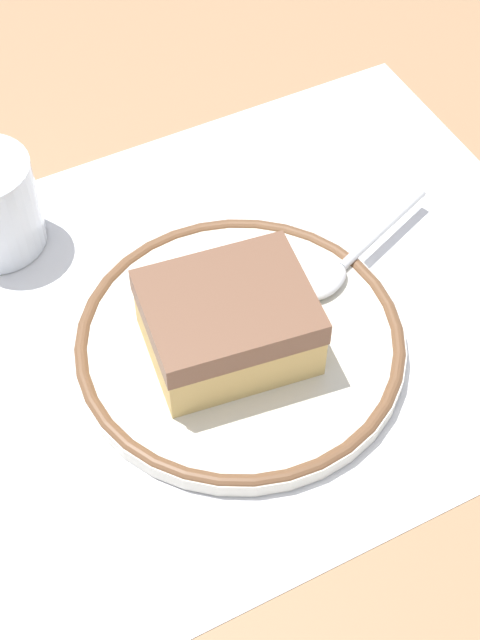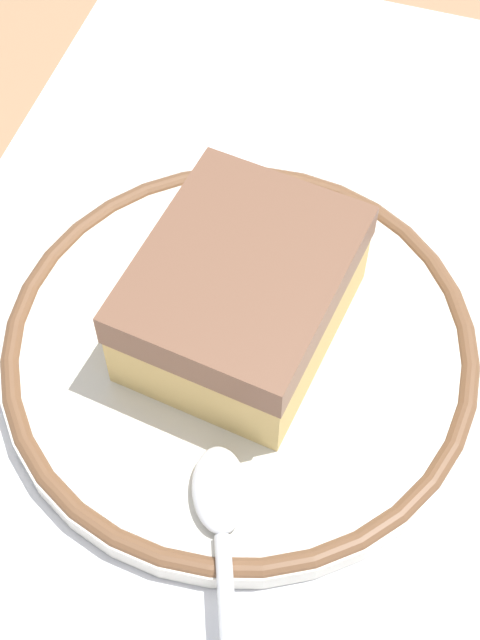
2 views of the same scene
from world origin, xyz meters
The scene contains 5 objects.
ground_plane centered at (0.00, 0.00, 0.00)m, with size 2.40×2.40×0.00m, color #9E7551.
placemat centered at (0.00, 0.00, 0.00)m, with size 0.51×0.37×0.00m, color white.
plate centered at (0.01, -0.03, 0.01)m, with size 0.21×0.21×0.01m.
cake_slice centered at (0.00, -0.03, 0.04)m, with size 0.11×0.09×0.05m.
spoon centered at (0.10, -0.01, 0.02)m, with size 0.13×0.06×0.01m.
Camera 1 is at (-0.16, -0.35, 0.50)m, focal length 53.33 mm.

